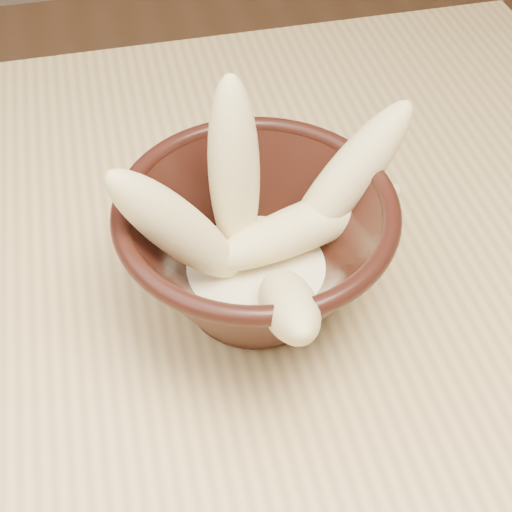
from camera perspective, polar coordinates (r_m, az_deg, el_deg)
The scene contains 7 objects.
bowl at distance 0.49m, azimuth -0.00°, elevation 0.70°, with size 0.19×0.19×0.10m.
milk_puddle at distance 0.51m, azimuth 0.00°, elevation -1.25°, with size 0.11×0.11×0.01m, color #F1E7C2.
banana_upright at distance 0.48m, azimuth -1.77°, elevation 6.78°, with size 0.03×0.03×0.14m, color #E8CC89.
banana_left at distance 0.46m, azimuth -6.28°, elevation 2.25°, with size 0.03×0.03×0.13m, color #E8CC89.
banana_right at distance 0.50m, azimuth 7.16°, elevation 5.95°, with size 0.03×0.03×0.14m, color #E8CC89.
banana_across at distance 0.50m, azimuth 4.13°, elevation 2.47°, with size 0.03×0.03×0.16m, color #E8CC89.
banana_front at distance 0.44m, azimuth 2.57°, elevation -3.88°, with size 0.03×0.03×0.13m, color #E8CC89.
Camera 1 is at (0.13, -0.30, 1.17)m, focal length 50.00 mm.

